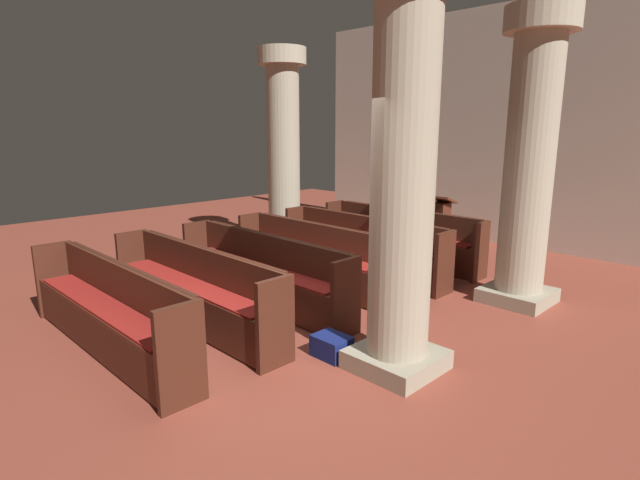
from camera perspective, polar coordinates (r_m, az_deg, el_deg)
name	(u,v)px	position (r m, az deg, el deg)	size (l,w,h in m)	color
ground_plane	(289,338)	(5.60, -3.54, -11.12)	(19.20, 19.20, 0.00)	brown
back_wall	(536,128)	(10.20, 23.43, 11.68)	(10.00, 0.16, 4.50)	silver
pew_row_0	(399,234)	(8.59, 9.01, 0.68)	(3.05, 0.46, 0.89)	#4C2316
pew_row_1	(361,243)	(7.83, 4.71, -0.39)	(3.05, 0.46, 0.89)	#4C2316
pew_row_2	(316,255)	(7.12, -0.49, -1.67)	(3.05, 0.47, 0.89)	#4C2316
pew_row_3	(261,268)	(6.49, -6.78, -3.20)	(3.05, 0.46, 0.89)	#4C2316
pew_row_4	(193,285)	(5.96, -14.32, -4.98)	(3.05, 0.46, 0.89)	#4C2316
pew_row_5	(107,306)	(5.56, -23.18, -6.95)	(3.05, 0.47, 0.89)	#4C2316
pillar_aisle_side	(530,157)	(6.82, 22.83, 8.74)	(0.88, 0.88, 3.66)	#9F967E
pillar_far_side	(283,147)	(9.51, -4.20, 10.56)	(0.88, 0.88, 3.66)	#9F967E
pillar_aisle_rear	(403,169)	(4.49, 9.47, 7.96)	(0.84, 0.84, 3.66)	#9F967E
lectern	(439,230)	(9.23, 13.45, 1.11)	(0.48, 0.45, 1.08)	#411E13
hymn_book	(377,216)	(7.80, 6.54, 2.69)	(0.14, 0.20, 0.03)	maroon
kneeler_box_navy	(332,346)	(5.13, 1.34, -12.03)	(0.36, 0.28, 0.22)	navy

